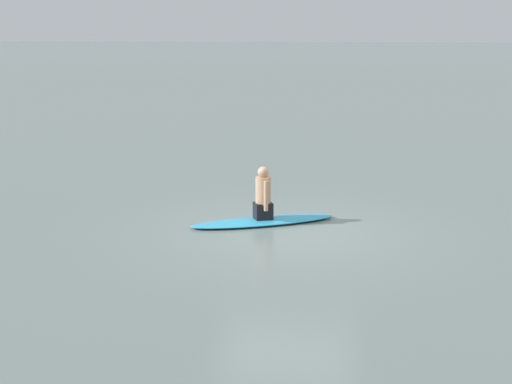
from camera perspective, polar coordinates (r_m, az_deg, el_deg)
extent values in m
plane|color=slate|center=(12.92, 2.56, -3.26)|extent=(400.00, 400.00, 0.00)
ellipsoid|color=#339EC6|center=(13.51, 0.56, -2.32)|extent=(2.82, 1.89, 0.09)
cube|color=black|center=(13.46, 0.57, -1.50)|extent=(0.42, 0.39, 0.31)
cylinder|color=tan|center=(13.37, 0.57, 0.13)|extent=(0.39, 0.39, 0.51)
sphere|color=tan|center=(13.30, 0.57, 1.60)|extent=(0.21, 0.21, 0.21)
cylinder|color=tan|center=(13.22, 0.81, -0.31)|extent=(0.11, 0.11, 0.57)
cylinder|color=tan|center=(13.55, 0.34, 0.01)|extent=(0.11, 0.11, 0.57)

